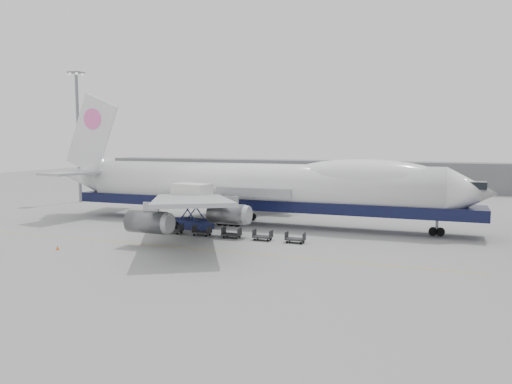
% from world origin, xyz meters
% --- Properties ---
extents(ground, '(260.00, 260.00, 0.00)m').
position_xyz_m(ground, '(0.00, 0.00, 0.00)').
color(ground, gray).
rests_on(ground, ground).
extents(apron_line, '(60.00, 0.15, 0.01)m').
position_xyz_m(apron_line, '(0.00, -6.00, 0.01)').
color(apron_line, gold).
rests_on(apron_line, ground).
extents(hangar, '(110.00, 8.00, 7.00)m').
position_xyz_m(hangar, '(-10.00, 70.00, 3.50)').
color(hangar, slate).
rests_on(hangar, ground).
extents(floodlight_mast, '(2.40, 2.40, 25.43)m').
position_xyz_m(floodlight_mast, '(-42.00, 24.00, 14.27)').
color(floodlight_mast, slate).
rests_on(floodlight_mast, ground).
extents(airliner, '(67.00, 55.30, 19.98)m').
position_xyz_m(airliner, '(0.64, 12.00, 5.62)').
color(airliner, white).
rests_on(airliner, ground).
extents(catering_truck, '(6.18, 4.82, 6.26)m').
position_xyz_m(catering_truck, '(-7.08, 5.65, 3.47)').
color(catering_truck, navy).
rests_on(catering_truck, ground).
extents(traffic_cone, '(0.35, 0.35, 0.51)m').
position_xyz_m(traffic_cone, '(-14.61, -12.06, 0.24)').
color(traffic_cone, '#F85F0D').
rests_on(traffic_cone, ground).
extents(dolly_0, '(2.30, 1.35, 1.30)m').
position_xyz_m(dolly_0, '(-11.59, 1.16, 0.53)').
color(dolly_0, '#2D2D30').
rests_on(dolly_0, ground).
extents(dolly_1, '(2.30, 1.35, 1.30)m').
position_xyz_m(dolly_1, '(-7.42, 1.16, 0.53)').
color(dolly_1, '#2D2D30').
rests_on(dolly_1, ground).
extents(dolly_2, '(2.30, 1.35, 1.30)m').
position_xyz_m(dolly_2, '(-3.24, 1.16, 0.53)').
color(dolly_2, '#2D2D30').
rests_on(dolly_2, ground).
extents(dolly_3, '(2.30, 1.35, 1.30)m').
position_xyz_m(dolly_3, '(0.93, 1.16, 0.53)').
color(dolly_3, '#2D2D30').
rests_on(dolly_3, ground).
extents(dolly_4, '(2.30, 1.35, 1.30)m').
position_xyz_m(dolly_4, '(5.10, 1.16, 0.53)').
color(dolly_4, '#2D2D30').
rests_on(dolly_4, ground).
extents(dolly_5, '(2.30, 1.35, 1.30)m').
position_xyz_m(dolly_5, '(9.27, 1.16, 0.53)').
color(dolly_5, '#2D2D30').
rests_on(dolly_5, ground).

